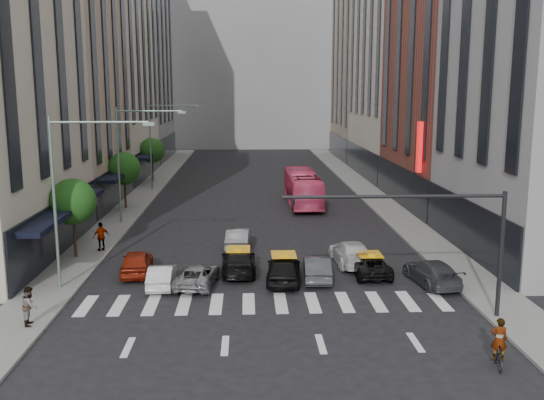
{
  "coord_description": "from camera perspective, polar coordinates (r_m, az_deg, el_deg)",
  "views": [
    {
      "loc": [
        -1.05,
        -27.19,
        10.48
      ],
      "look_at": [
        0.45,
        8.2,
        4.0
      ],
      "focal_mm": 40.0,
      "sensor_mm": 36.0,
      "label": 1
    }
  ],
  "objects": [
    {
      "name": "building_far",
      "position": [
        112.45,
        -1.93,
        14.19
      ],
      "size": [
        30.0,
        10.0,
        36.0
      ],
      "primitive_type": "cube",
      "color": "gray",
      "rests_on": "ground"
    },
    {
      "name": "bus",
      "position": [
        55.72,
        2.9,
        1.15
      ],
      "size": [
        2.75,
        11.27,
        3.13
      ],
      "primitive_type": "imported",
      "rotation": [
        0.0,
        0.0,
        3.15
      ],
      "color": "#E94471",
      "rests_on": "ground"
    },
    {
      "name": "liberty_sign",
      "position": [
        49.33,
        13.71,
        4.86
      ],
      "size": [
        0.3,
        0.7,
        4.0
      ],
      "color": "red",
      "rests_on": "ground"
    },
    {
      "name": "car_grey_mid",
      "position": [
        34.08,
        4.24,
        -6.37
      ],
      "size": [
        1.67,
        4.21,
        1.36
      ],
      "primitive_type": "imported",
      "rotation": [
        0.0,
        0.0,
        3.09
      ],
      "color": "#36383D",
      "rests_on": "ground"
    },
    {
      "name": "building_right_c",
      "position": [
        75.98,
        11.89,
        17.35
      ],
      "size": [
        8.0,
        20.0,
        40.0
      ],
      "primitive_type": "cube",
      "color": "beige",
      "rests_on": "ground"
    },
    {
      "name": "ground",
      "position": [
        29.16,
        -0.2,
        -10.7
      ],
      "size": [
        160.0,
        160.0,
        0.0
      ],
      "primitive_type": "plane",
      "color": "black",
      "rests_on": "ground"
    },
    {
      "name": "taxi_right",
      "position": [
        35.29,
        9.13,
        -6.03
      ],
      "size": [
        2.08,
        4.35,
        1.2
      ],
      "primitive_type": "imported",
      "rotation": [
        0.0,
        0.0,
        3.16
      ],
      "color": "black",
      "rests_on": "ground"
    },
    {
      "name": "building_left_c",
      "position": [
        75.29,
        -15.22,
        15.75
      ],
      "size": [
        8.0,
        20.0,
        36.0
      ],
      "primitive_type": "cube",
      "color": "beige",
      "rests_on": "ground"
    },
    {
      "name": "motorcycle",
      "position": [
        25.42,
        20.48,
        -13.64
      ],
      "size": [
        0.87,
        1.66,
        0.83
      ],
      "primitive_type": "imported",
      "rotation": [
        0.0,
        0.0,
        2.93
      ],
      "color": "black",
      "rests_on": "ground"
    },
    {
      "name": "tree_mid",
      "position": [
        54.7,
        -13.75,
        2.9
      ],
      "size": [
        2.88,
        2.88,
        4.95
      ],
      "color": "black",
      "rests_on": "sidewalk_left"
    },
    {
      "name": "taxi_left",
      "position": [
        35.23,
        -3.17,
        -5.76
      ],
      "size": [
        2.05,
        4.86,
        1.4
      ],
      "primitive_type": "imported",
      "rotation": [
        0.0,
        0.0,
        3.16
      ],
      "color": "black",
      "rests_on": "ground"
    },
    {
      "name": "streetlamp_near",
      "position": [
        32.78,
        -18.33,
        1.82
      ],
      "size": [
        5.38,
        0.25,
        9.0
      ],
      "color": "gray",
      "rests_on": "sidewalk_left"
    },
    {
      "name": "building_left_d",
      "position": [
        93.67,
        -12.54,
        12.89
      ],
      "size": [
        8.0,
        18.0,
        30.0
      ],
      "primitive_type": "cube",
      "color": "gray",
      "rests_on": "ground"
    },
    {
      "name": "tree_near",
      "position": [
        39.31,
        -18.25,
        -0.16
      ],
      "size": [
        2.88,
        2.88,
        4.95
      ],
      "color": "black",
      "rests_on": "sidewalk_left"
    },
    {
      "name": "pedestrian_near",
      "position": [
        29.32,
        -21.84,
        -9.21
      ],
      "size": [
        0.78,
        0.93,
        1.75
      ],
      "primitive_type": "imported",
      "rotation": [
        0.0,
        0.0,
        1.71
      ],
      "color": "gray",
      "rests_on": "sidewalk_left"
    },
    {
      "name": "car_red",
      "position": [
        35.79,
        -12.61,
        -5.73
      ],
      "size": [
        2.02,
        4.3,
        1.42
      ],
      "primitive_type": "imported",
      "rotation": [
        0.0,
        0.0,
        3.22
      ],
      "color": "maroon",
      "rests_on": "ground"
    },
    {
      "name": "sidewalk_right",
      "position": [
        59.47,
        9.8,
        0.14
      ],
      "size": [
        3.0,
        96.0,
        0.15
      ],
      "primitive_type": "cube",
      "color": "slate",
      "rests_on": "ground"
    },
    {
      "name": "sidewalk_left",
      "position": [
        59.06,
        -12.57,
        -0.03
      ],
      "size": [
        3.0,
        96.0,
        0.15
      ],
      "primitive_type": "cube",
      "color": "slate",
      "rests_on": "ground"
    },
    {
      "name": "building_right_d",
      "position": [
        94.01,
        8.86,
        12.39
      ],
      "size": [
        8.0,
        18.0,
        28.0
      ],
      "primitive_type": "cube",
      "color": "tan",
      "rests_on": "ground"
    },
    {
      "name": "tree_far",
      "position": [
        70.35,
        -11.23,
        4.6
      ],
      "size": [
        2.88,
        2.88,
        4.95
      ],
      "color": "black",
      "rests_on": "sidewalk_left"
    },
    {
      "name": "streetlamp_far",
      "position": [
        63.99,
        -10.55,
        6.09
      ],
      "size": [
        5.38,
        0.25,
        9.0
      ],
      "color": "gray",
      "rests_on": "sidewalk_left"
    },
    {
      "name": "car_grey_curb",
      "position": [
        34.33,
        14.81,
        -6.59
      ],
      "size": [
        2.48,
        4.84,
        1.34
      ],
      "primitive_type": "imported",
      "rotation": [
        0.0,
        0.0,
        3.27
      ],
      "color": "#36383C",
      "rests_on": "ground"
    },
    {
      "name": "pedestrian_far",
      "position": [
        40.86,
        -15.77,
        -3.32
      ],
      "size": [
        1.16,
        1.01,
        1.88
      ],
      "primitive_type": "imported",
      "rotation": [
        0.0,
        0.0,
        3.76
      ],
      "color": "gray",
      "rests_on": "sidewalk_left"
    },
    {
      "name": "car_row2_left",
      "position": [
        40.45,
        -3.21,
        -3.63
      ],
      "size": [
        1.69,
        4.34,
        1.41
      ],
      "primitive_type": "imported",
      "rotation": [
        0.0,
        0.0,
        3.1
      ],
      "color": "gray",
      "rests_on": "ground"
    },
    {
      "name": "building_left_b",
      "position": [
        57.47,
        -18.91,
        11.34
      ],
      "size": [
        8.0,
        16.0,
        24.0
      ],
      "primitive_type": "cube",
      "color": "tan",
      "rests_on": "ground"
    },
    {
      "name": "traffic_signal",
      "position": [
        28.26,
        15.67,
        -2.3
      ],
      "size": [
        10.1,
        0.2,
        6.0
      ],
      "color": "black",
      "rests_on": "ground"
    },
    {
      "name": "rider",
      "position": [
        24.95,
        20.67,
        -10.96
      ],
      "size": [
        0.7,
        0.54,
        1.73
      ],
      "primitive_type": "imported",
      "rotation": [
        0.0,
        0.0,
        2.93
      ],
      "color": "gray",
      "rests_on": "motorcycle"
    },
    {
      "name": "taxi_center",
      "position": [
        33.54,
        1.1,
        -6.46
      ],
      "size": [
        2.19,
        4.66,
        1.54
      ],
      "primitive_type": "imported",
      "rotation": [
        0.0,
        0.0,
        3.06
      ],
      "color": "black",
      "rests_on": "ground"
    },
    {
      "name": "building_right_b",
      "position": [
        57.17,
        16.39,
        12.48
      ],
      "size": [
        8.0,
        18.0,
        26.0
      ],
      "primitive_type": "cube",
      "color": "brown",
      "rests_on": "ground"
    },
    {
      "name": "car_silver",
      "position": [
        33.21,
        -7.08,
        -7.03
      ],
      "size": [
        2.49,
        4.49,
        1.19
      ],
      "primitive_type": "imported",
      "rotation": [
        0.0,
        0.0,
        3.02
      ],
      "color": "gray",
      "rests_on": "ground"
    },
    {
      "name": "car_row2_right",
      "position": [
        37.17,
        7.44,
        -4.95
      ],
      "size": [
        2.33,
        5.07,
        1.43
      ],
      "primitive_type": "imported",
      "rotation": [
        0.0,
        0.0,
        3.21
      ],
      "color": "silver",
      "rests_on": "ground"
    },
    {
      "name": "streetlamp_mid",
      "position": [
        48.26,
        -13.19,
        4.65
      ],
      "size": [
        5.38,
        0.25,
        9.0
      ],
      "color": "gray",
      "rests_on": "sidewalk_left"
    },
    {
      "name": "car_white_front",
      "position": [
        33.33,
        -10.35,
        -7.03
      ],
      "size": [
        1.4,
        3.74,
        1.22
      ],
      "primitive_type": "imported",
      "rotation": [
        0.0,
        0.0,
        3.17
      ],
      "color": "silver",
      "rests_on": "ground"
    }
  ]
}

